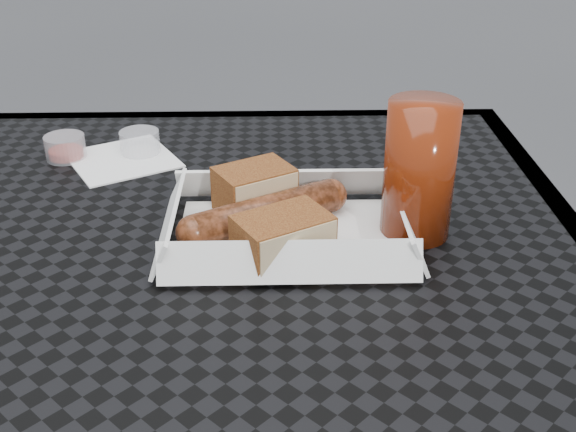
# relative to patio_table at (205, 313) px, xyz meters

# --- Properties ---
(patio_table) EXTENTS (0.80, 0.80, 0.74)m
(patio_table) POSITION_rel_patio_table_xyz_m (0.00, 0.00, 0.00)
(patio_table) COLOR black
(patio_table) RESTS_ON ground
(food_tray) EXTENTS (0.22, 0.15, 0.00)m
(food_tray) POSITION_rel_patio_table_xyz_m (0.09, 0.02, 0.08)
(food_tray) COLOR white
(food_tray) RESTS_ON patio_table
(bratwurst) EXTENTS (0.17, 0.11, 0.04)m
(bratwurst) POSITION_rel_patio_table_xyz_m (0.06, 0.03, 0.10)
(bratwurst) COLOR brown
(bratwurst) RESTS_ON food_tray
(bread_near) EXTENTS (0.09, 0.09, 0.05)m
(bread_near) POSITION_rel_patio_table_xyz_m (0.05, 0.08, 0.10)
(bread_near) COLOR brown
(bread_near) RESTS_ON food_tray
(bread_far) EXTENTS (0.10, 0.09, 0.04)m
(bread_far) POSITION_rel_patio_table_xyz_m (0.08, -0.02, 0.10)
(bread_far) COLOR brown
(bread_far) RESTS_ON food_tray
(veg_garnish) EXTENTS (0.03, 0.03, 0.00)m
(veg_garnish) POSITION_rel_patio_table_xyz_m (0.15, -0.03, 0.08)
(veg_garnish) COLOR #F7360A
(veg_garnish) RESTS_ON food_tray
(napkin) EXTENTS (0.16, 0.16, 0.00)m
(napkin) POSITION_rel_patio_table_xyz_m (-0.12, 0.22, 0.08)
(napkin) COLOR white
(napkin) RESTS_ON patio_table
(condiment_cup_sauce) EXTENTS (0.05, 0.05, 0.03)m
(condiment_cup_sauce) POSITION_rel_patio_table_xyz_m (-0.19, 0.23, 0.09)
(condiment_cup_sauce) COLOR maroon
(condiment_cup_sauce) RESTS_ON patio_table
(condiment_cup_empty) EXTENTS (0.05, 0.05, 0.03)m
(condiment_cup_empty) POSITION_rel_patio_table_xyz_m (-0.10, 0.24, 0.09)
(condiment_cup_empty) COLOR silver
(condiment_cup_empty) RESTS_ON patio_table
(drink_glass) EXTENTS (0.07, 0.07, 0.14)m
(drink_glass) POSITION_rel_patio_table_xyz_m (0.22, 0.03, 0.15)
(drink_glass) COLOR #5F1B08
(drink_glass) RESTS_ON patio_table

